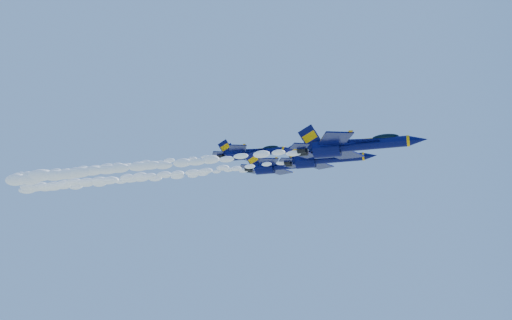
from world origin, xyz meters
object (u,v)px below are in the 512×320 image
(jet_lead, at_px, (352,145))
(jet_fourth, at_px, (251,153))
(jet_third, at_px, (282,166))
(jet_second, at_px, (324,159))

(jet_lead, height_order, jet_fourth, jet_fourth)
(jet_fourth, bearing_deg, jet_lead, -44.95)
(jet_lead, bearing_deg, jet_fourth, 135.05)
(jet_lead, distance_m, jet_third, 23.95)
(jet_second, bearing_deg, jet_fourth, 138.53)
(jet_third, bearing_deg, jet_lead, -49.09)
(jet_lead, xyz_separation_m, jet_third, (-15.60, 18.00, 2.53))
(jet_second, relative_size, jet_fourth, 0.91)
(jet_third, xyz_separation_m, jet_fourth, (-8.09, 5.64, 4.86))
(jet_second, distance_m, jet_third, 14.53)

